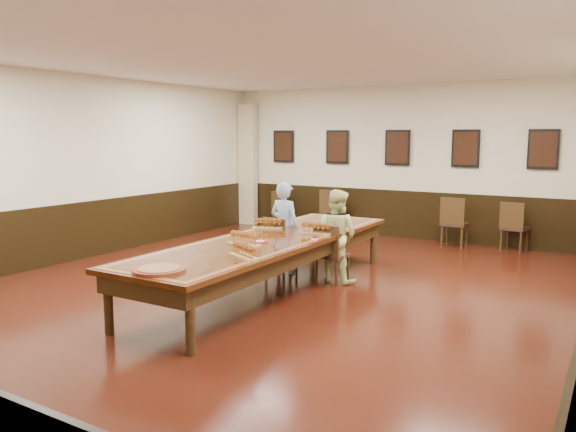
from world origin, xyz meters
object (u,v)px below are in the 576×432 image
Objects in this scene: chair_man at (281,245)px; spare_chair_d at (515,226)px; chair_woman at (333,253)px; person_man at (285,227)px; spare_chair_b at (333,212)px; spare_chair_a at (283,210)px; person_woman at (336,236)px; spare_chair_c at (455,222)px; carved_platter at (159,270)px; conference_table at (269,248)px.

chair_man is 4.68m from spare_chair_d.
person_man is at bearing -7.53° from chair_woman.
spare_chair_b reaches higher than chair_woman.
chair_woman is 4.22m from spare_chair_b.
person_man is at bearing 99.76° from spare_chair_b.
spare_chair_a is at bearing -53.22° from person_man.
chair_woman is 0.89× the size of spare_chair_b.
chair_man is at bearing 62.07° from spare_chair_d.
chair_woman is 4.26m from spare_chair_d.
chair_man is 0.65× the size of person_woman.
spare_chair_c is 3.62m from person_woman.
chair_woman is 1.01× the size of spare_chair_a.
spare_chair_b is at bearing -3.11° from spare_chair_c.
chair_man reaches higher than carved_platter.
spare_chair_a is 0.89× the size of spare_chair_b.
spare_chair_a reaches higher than conference_table.
chair_man is 1.03× the size of spare_chair_a.
person_woman is at bearing 135.05° from spare_chair_a.
chair_woman reaches higher than spare_chair_a.
person_woman reaches higher than spare_chair_d.
chair_woman is (0.95, -0.11, -0.01)m from chair_man.
chair_woman is at bearing 172.96° from person_man.
spare_chair_d is at bearing -123.20° from person_man.
spare_chair_a is 5.43m from conference_table.
spare_chair_a is at bearing -7.68° from spare_chair_b.
person_man is at bearing -2.00° from person_woman.
chair_man is 0.18× the size of conference_table.
person_woman reaches higher than spare_chair_b.
person_woman is at bearing -90.00° from chair_woman.
spare_chair_b is at bearing 10.21° from spare_chair_d.
person_man is (0.01, 0.10, 0.27)m from chair_man.
spare_chair_c reaches higher than spare_chair_d.
person_man is 2.22× the size of carved_platter.
spare_chair_d reaches higher than carved_platter.
chair_woman is 3.13m from carved_platter.
person_woman is at bearing 77.18° from spare_chair_c.
carved_platter is at bearing 85.76° from chair_woman.
spare_chair_a is at bearing -45.69° from chair_woman.
spare_chair_b is 2.72m from spare_chair_c.
person_man is 1.17m from conference_table.
chair_woman is 3.70m from spare_chair_c.
person_man reaches higher than spare_chair_c.
chair_woman is 0.61× the size of person_man.
spare_chair_c is at bearing -112.07° from chair_man.
spare_chair_c is (2.72, -0.17, 0.00)m from spare_chair_b.
conference_table is (-0.54, -0.98, -0.07)m from person_woman.
chair_woman is at bearing 90.00° from person_woman.
person_man reaches higher than person_woman.
spare_chair_b reaches higher than chair_man.
spare_chair_d is (2.85, 3.71, 0.02)m from chair_man.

